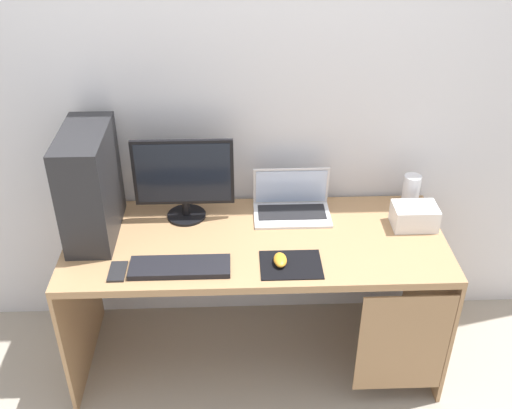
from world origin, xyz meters
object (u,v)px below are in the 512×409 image
Objects in this scene: mouse_left at (280,260)px; speaker at (411,192)px; laptop at (292,205)px; keyboard at (180,267)px; projector at (414,216)px; pc_tower at (90,185)px; monitor at (184,179)px; cell_phone at (118,272)px.

speaker is at bearing 32.91° from mouse_left.
keyboard is (-0.50, -0.42, -0.03)m from laptop.
speaker is 0.16m from projector.
speaker reaches higher than mouse_left.
speaker reaches higher than projector.
projector is (-0.02, -0.16, -0.03)m from speaker.
mouse_left is (-0.63, -0.26, -0.03)m from projector.
pc_tower reaches higher than monitor.
pc_tower is 0.41m from monitor.
laptop is 3.75× the size of mouse_left.
monitor is 0.53m from laptop.
mouse_left is at bearing -157.44° from projector.
projector is at bearing 12.70° from cell_phone.
pc_tower is 0.54m from keyboard.
cell_phone is at bearing -122.58° from monitor.
speaker is at bearing 18.89° from cell_phone.
mouse_left is (-0.65, -0.42, -0.06)m from speaker.
monitor is 1.09× the size of keyboard.
pc_tower reaches higher than laptop.
laptop is at bearing -177.33° from speaker.
cell_phone is at bearing -161.11° from speaker.
projector is at bearing -13.57° from laptop.
cell_phone is (-0.26, -0.01, -0.01)m from keyboard.
speaker is 0.41× the size of keyboard.
monitor is (0.40, 0.10, -0.04)m from pc_tower.
keyboard is at bearing -140.30° from laptop.
cell_phone is (0.14, -0.30, -0.24)m from pc_tower.
projector is at bearing -97.13° from speaker.
cell_phone is (-0.68, -0.03, -0.02)m from mouse_left.
pc_tower is 0.89m from mouse_left.
keyboard is at bearing -36.40° from pc_tower.
mouse_left is (-0.08, -0.40, -0.02)m from laptop.
keyboard is 4.38× the size of mouse_left.
monitor is at bearing 138.00° from mouse_left.
laptop is 2.77× the size of cell_phone.
projector is at bearing -6.06° from monitor.
projector is 0.48× the size of keyboard.
pc_tower is 1.49m from speaker.
pc_tower is at bearing 161.60° from mouse_left.
pc_tower is 2.86× the size of speaker.
laptop is (0.50, 0.02, -0.17)m from monitor.
monitor is at bearing 14.70° from pc_tower.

